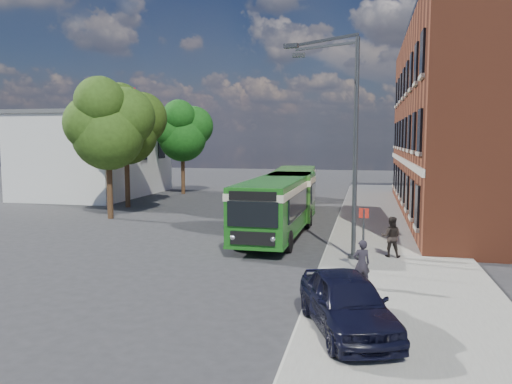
% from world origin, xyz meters
% --- Properties ---
extents(ground, '(120.00, 120.00, 0.00)m').
position_xyz_m(ground, '(0.00, 0.00, 0.00)').
color(ground, '#2C2C2F').
rests_on(ground, ground).
extents(pavement, '(6.00, 48.00, 0.15)m').
position_xyz_m(pavement, '(7.00, 8.00, 0.07)').
color(pavement, gray).
rests_on(pavement, ground).
extents(kerb_line, '(0.12, 48.00, 0.01)m').
position_xyz_m(kerb_line, '(3.95, 8.00, 0.01)').
color(kerb_line, beige).
rests_on(kerb_line, ground).
extents(brick_office, '(12.10, 26.00, 14.20)m').
position_xyz_m(brick_office, '(14.00, 12.00, 6.97)').
color(brick_office, brown).
rests_on(brick_office, ground).
extents(white_building, '(9.40, 13.40, 7.30)m').
position_xyz_m(white_building, '(-18.00, 18.00, 3.66)').
color(white_building, silver).
rests_on(white_building, ground).
extents(flagpole, '(0.95, 0.10, 9.00)m').
position_xyz_m(flagpole, '(-12.45, 13.00, 4.94)').
color(flagpole, '#373A3C').
rests_on(flagpole, ground).
extents(street_lamp, '(2.96, 2.38, 9.00)m').
position_xyz_m(street_lamp, '(4.84, -2.00, 4.79)').
color(street_lamp, '#373A3C').
rests_on(street_lamp, ground).
extents(bus_stop_sign, '(0.35, 0.08, 2.52)m').
position_xyz_m(bus_stop_sign, '(5.60, -4.20, 1.51)').
color(bus_stop_sign, '#373A3C').
rests_on(bus_stop_sign, ground).
extents(bus_front, '(2.79, 11.16, 3.02)m').
position_xyz_m(bus_front, '(1.24, 2.70, 1.83)').
color(bus_front, '#1A5D17').
rests_on(bus_front, ground).
extents(bus_rear, '(3.40, 11.06, 3.02)m').
position_xyz_m(bus_rear, '(1.02, 9.61, 1.83)').
color(bus_rear, '#2C631D').
rests_on(bus_rear, ground).
extents(parked_car, '(3.15, 4.74, 1.50)m').
position_xyz_m(parked_car, '(5.26, -9.94, 0.90)').
color(parked_car, black).
rests_on(parked_car, pavement).
extents(pedestrian_a, '(0.67, 0.55, 1.58)m').
position_xyz_m(pedestrian_a, '(5.57, -6.00, 0.94)').
color(pedestrian_a, black).
rests_on(pedestrian_a, pavement).
extents(pedestrian_b, '(0.88, 0.72, 1.68)m').
position_xyz_m(pedestrian_b, '(6.71, -1.38, 0.99)').
color(pedestrian_b, black).
rests_on(pedestrian_b, pavement).
extents(tree_left, '(5.20, 4.95, 8.79)m').
position_xyz_m(tree_left, '(-10.09, 6.06, 5.96)').
color(tree_left, '#3A2115').
rests_on(tree_left, ground).
extents(tree_mid, '(5.33, 5.06, 8.99)m').
position_xyz_m(tree_mid, '(-11.48, 11.15, 6.10)').
color(tree_mid, '#3A2115').
rests_on(tree_mid, ground).
extents(tree_right, '(5.04, 4.80, 8.52)m').
position_xyz_m(tree_right, '(-10.75, 20.59, 5.78)').
color(tree_right, '#3A2115').
rests_on(tree_right, ground).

